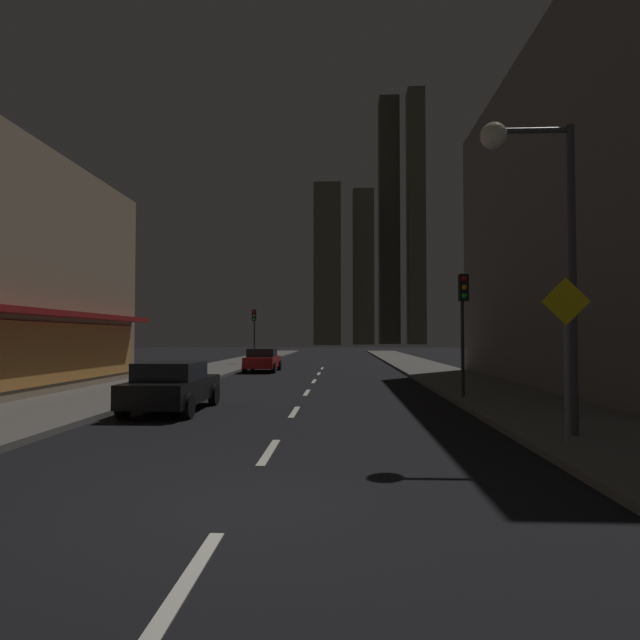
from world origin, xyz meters
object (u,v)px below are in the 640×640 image
Objects in this scene: car_parked_near at (172,386)px; traffic_light_far_left at (254,324)px; fire_hydrant_far_left at (190,373)px; car_parked_far at (263,360)px; pedestrian_crossing_sign at (566,346)px; traffic_light_near_right at (463,307)px; street_lamp_right at (532,200)px.

car_parked_near is 25.43m from traffic_light_far_left.
fire_hydrant_far_left is at bearing -91.46° from traffic_light_far_left.
car_parked_near is at bearing -76.39° from fire_hydrant_far_left.
pedestrian_crossing_sign is at bearing -67.63° from car_parked_far.
car_parked_far is at bearing 112.37° from pedestrian_crossing_sign.
fire_hydrant_far_left is at bearing 128.24° from pedestrian_crossing_sign.
car_parked_near is at bearing -163.16° from traffic_light_near_right.
pedestrian_crossing_sign is at bearing -78.26° from street_lamp_right.
car_parked_near is 1.01× the size of traffic_light_near_right.
traffic_light_near_right reaches higher than pedestrian_crossing_sign.
fire_hydrant_far_left is (-2.30, -7.76, -0.29)m from car_parked_far.
traffic_light_near_right is (9.10, -14.50, 2.45)m from car_parked_far.
car_parked_near is 10.75m from street_lamp_right.
traffic_light_near_right reaches higher than fire_hydrant_far_left.
pedestrian_crossing_sign is at bearing -28.97° from car_parked_near.
traffic_light_near_right is at bearing 16.84° from car_parked_near.
traffic_light_far_left is at bearing 116.07° from traffic_light_near_right.
street_lamp_right is at bearing -67.13° from car_parked_far.
car_parked_near reaches higher than fire_hydrant_far_left.
fire_hydrant_far_left is 18.64m from pedestrian_crossing_sign.
pedestrian_crossing_sign is (11.50, -14.59, 1.56)m from fire_hydrant_far_left.
traffic_light_far_left is at bearing 94.30° from car_parked_near.
car_parked_far is 0.64× the size of street_lamp_right.
pedestrian_crossing_sign is at bearing -51.76° from fire_hydrant_far_left.
traffic_light_far_left is (-11.00, 22.49, 0.00)m from traffic_light_near_right.
car_parked_near is 17.26m from car_parked_far.
traffic_light_far_left reaches higher than car_parked_far.
car_parked_near is 1.01× the size of traffic_light_far_left.
pedestrian_crossing_sign reaches higher than car_parked_near.
traffic_light_near_right is 7.04m from street_lamp_right.
pedestrian_crossing_sign is at bearing -89.27° from traffic_light_near_right.
traffic_light_near_right is (9.10, 2.75, 2.45)m from car_parked_near.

